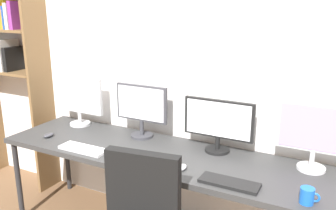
% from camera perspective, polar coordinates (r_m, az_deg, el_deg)
% --- Properties ---
extents(wall_back, '(4.98, 0.11, 2.60)m').
position_cam_1_polar(wall_back, '(2.81, 3.50, 5.96)').
color(wall_back, silver).
rests_on(wall_back, ground_plane).
extents(desk, '(2.58, 0.68, 0.74)m').
position_cam_1_polar(desk, '(2.63, -0.51, -8.62)').
color(desk, '#333333').
rests_on(desk, ground_plane).
extents(bookshelf, '(0.83, 0.28, 2.25)m').
position_cam_1_polar(bookshelf, '(3.82, -24.93, 10.53)').
color(bookshelf, brown).
rests_on(bookshelf, ground_plane).
extents(monitor_far_left, '(0.49, 0.18, 0.44)m').
position_cam_1_polar(monitor_far_left, '(3.23, -14.06, 1.09)').
color(monitor_far_left, silver).
rests_on(monitor_far_left, desk).
extents(monitor_center_left, '(0.45, 0.18, 0.43)m').
position_cam_1_polar(monitor_center_left, '(2.85, -4.25, -0.42)').
color(monitor_center_left, '#38383D').
rests_on(monitor_center_left, desk).
extents(monitor_center_right, '(0.52, 0.18, 0.39)m').
position_cam_1_polar(monitor_center_right, '(2.59, 8.03, -2.83)').
color(monitor_center_right, black).
rests_on(monitor_center_right, desk).
extents(monitor_far_right, '(0.47, 0.18, 0.44)m').
position_cam_1_polar(monitor_far_right, '(2.46, 22.41, -4.14)').
color(monitor_far_right, silver).
rests_on(monitor_far_right, desk).
extents(keyboard_left, '(0.37, 0.13, 0.02)m').
position_cam_1_polar(keyboard_left, '(2.73, -13.37, -6.83)').
color(keyboard_left, silver).
rests_on(keyboard_left, desk).
extents(keyboard_right, '(0.36, 0.13, 0.02)m').
position_cam_1_polar(keyboard_right, '(2.22, 9.75, -12.13)').
color(keyboard_right, black).
rests_on(keyboard_right, desk).
extents(mouse_left_side, '(0.06, 0.10, 0.03)m').
position_cam_1_polar(mouse_left_side, '(3.06, -18.51, -4.59)').
color(mouse_left_side, '#38383D').
rests_on(mouse_left_side, desk).
extents(mouse_right_side, '(0.06, 0.10, 0.03)m').
position_cam_1_polar(mouse_right_side, '(2.36, 2.19, -9.93)').
color(mouse_right_side, silver).
rests_on(mouse_right_side, desk).
extents(coffee_mug, '(0.11, 0.08, 0.09)m').
position_cam_1_polar(coffee_mug, '(2.12, 21.36, -13.34)').
color(coffee_mug, blue).
rests_on(coffee_mug, desk).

